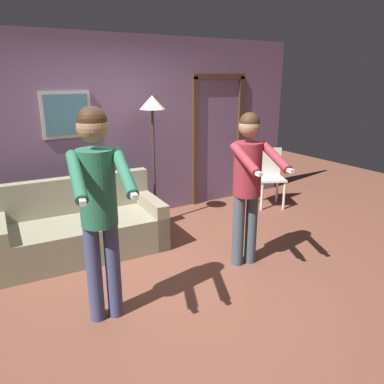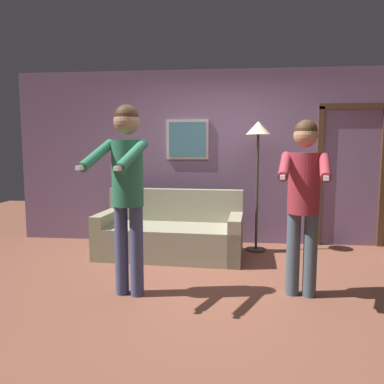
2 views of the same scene
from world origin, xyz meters
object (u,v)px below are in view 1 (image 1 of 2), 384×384
object	(u,v)px
torchiere_lamp	(153,118)
person_standing_right	(248,176)
person_standing_left	(98,196)
dining_chair_distant	(269,174)
couch	(82,231)

from	to	relation	value
torchiere_lamp	person_standing_right	distance (m)	1.73
person_standing_left	person_standing_right	world-z (taller)	person_standing_left
dining_chair_distant	person_standing_left	bearing A→B (deg)	-155.01
couch	dining_chair_distant	world-z (taller)	dining_chair_distant
person_standing_left	dining_chair_distant	world-z (taller)	person_standing_left
couch	torchiere_lamp	bearing A→B (deg)	17.74
person_standing_left	dining_chair_distant	bearing A→B (deg)	24.99
couch	dining_chair_distant	xyz separation A→B (m)	(3.12, 0.14, 0.25)
torchiere_lamp	person_standing_right	world-z (taller)	torchiere_lamp
dining_chair_distant	person_standing_right	bearing A→B (deg)	-139.54
person_standing_right	person_standing_left	bearing A→B (deg)	-175.05
couch	dining_chair_distant	distance (m)	3.13
dining_chair_distant	torchiere_lamp	bearing A→B (deg)	173.24
torchiere_lamp	person_standing_left	world-z (taller)	person_standing_left
person_standing_left	couch	bearing A→B (deg)	82.04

